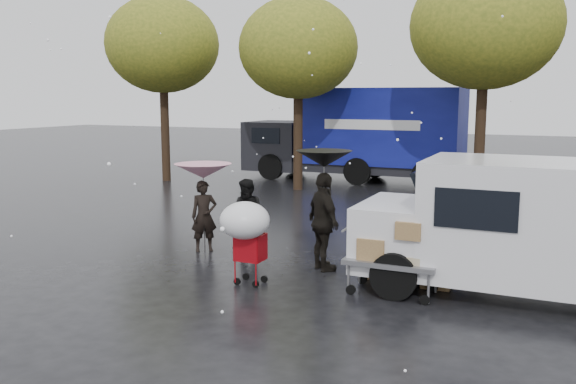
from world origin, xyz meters
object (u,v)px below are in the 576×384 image
at_px(person_black, 324,222).
at_px(white_van, 523,226).
at_px(shopping_cart, 246,225).
at_px(blue_truck, 359,135).
at_px(vendor_cart, 398,251).
at_px(yellow_taxi, 491,171).
at_px(person_pink, 204,216).

distance_m(person_black, white_van, 3.44).
bearing_deg(shopping_cart, blue_truck, 99.85).
xyz_separation_m(shopping_cart, blue_truck, (-2.33, 13.42, 0.69)).
bearing_deg(shopping_cart, vendor_cart, 14.30).
height_order(person_black, yellow_taxi, person_black).
distance_m(person_black, shopping_cart, 1.69).
bearing_deg(white_van, shopping_cart, -162.38).
bearing_deg(person_black, vendor_cart, -164.02).
distance_m(white_van, blue_truck, 13.76).
relative_size(shopping_cart, white_van, 0.30).
bearing_deg(blue_truck, yellow_taxi, -6.18).
relative_size(blue_truck, yellow_taxi, 2.13).
height_order(person_pink, white_van, white_van).
bearing_deg(person_black, blue_truck, -31.80).
distance_m(shopping_cart, yellow_taxi, 13.15).
bearing_deg(shopping_cart, yellow_taxi, 78.71).
xyz_separation_m(shopping_cart, white_van, (4.27, 1.36, 0.10)).
bearing_deg(vendor_cart, white_van, 21.89).
xyz_separation_m(vendor_cart, blue_truck, (-4.77, 12.79, 1.03)).
bearing_deg(blue_truck, person_black, -75.17).
bearing_deg(vendor_cart, person_pink, 165.41).
xyz_separation_m(person_pink, shopping_cart, (1.93, -1.76, 0.32)).
relative_size(person_pink, blue_truck, 0.18).
xyz_separation_m(person_black, white_van, (3.43, -0.10, 0.24)).
bearing_deg(vendor_cart, shopping_cart, -165.70).
distance_m(person_pink, person_black, 2.79).
height_order(person_black, blue_truck, blue_truck).
bearing_deg(vendor_cart, yellow_taxi, 89.39).
bearing_deg(shopping_cart, person_black, 60.04).
xyz_separation_m(person_black, blue_truck, (-3.17, 11.96, 0.84)).
bearing_deg(blue_truck, person_pink, -88.04).
bearing_deg(person_pink, yellow_taxi, 26.47).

